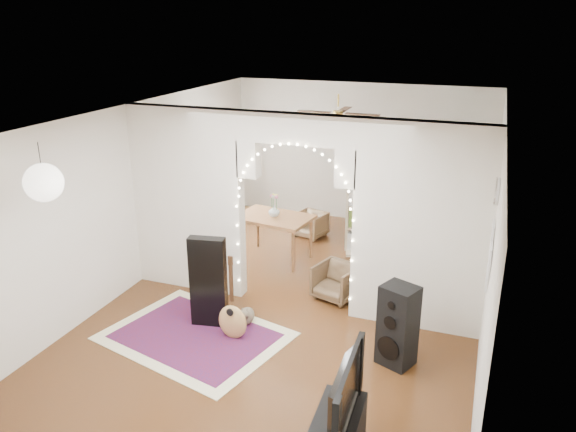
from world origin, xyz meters
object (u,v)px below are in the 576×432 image
(bookcase, at_px, (395,209))
(dining_chair_left, at_px, (336,282))
(floor_speaker, at_px, (398,326))
(dining_table, at_px, (274,220))
(acoustic_guitar, at_px, (232,309))
(dining_chair_right, at_px, (311,224))

(bookcase, height_order, dining_chair_left, bookcase)
(floor_speaker, height_order, dining_table, floor_speaker)
(acoustic_guitar, distance_m, floor_speaker, 2.03)
(dining_chair_right, bearing_deg, floor_speaker, -41.75)
(acoustic_guitar, xyz_separation_m, dining_table, (-0.42, 2.50, 0.26))
(dining_chair_left, xyz_separation_m, dining_chair_right, (-1.09, 2.17, -0.02))
(acoustic_guitar, bearing_deg, bookcase, 77.94)
(floor_speaker, bearing_deg, dining_chair_right, 145.19)
(floor_speaker, height_order, dining_chair_right, floor_speaker)
(floor_speaker, relative_size, dining_table, 0.76)
(bookcase, height_order, dining_chair_right, bookcase)
(floor_speaker, relative_size, dining_chair_left, 1.75)
(bookcase, bearing_deg, floor_speaker, -94.70)
(acoustic_guitar, bearing_deg, dining_chair_left, 68.85)
(bookcase, distance_m, dining_chair_left, 2.03)
(bookcase, bearing_deg, dining_chair_left, -119.99)
(dining_table, bearing_deg, floor_speaker, -35.50)
(floor_speaker, bearing_deg, dining_chair_left, 152.89)
(floor_speaker, bearing_deg, acoustic_guitar, -151.98)
(floor_speaker, distance_m, dining_chair_left, 1.74)
(acoustic_guitar, relative_size, dining_table, 0.74)
(acoustic_guitar, height_order, dining_chair_left, acoustic_guitar)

